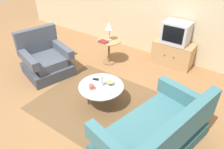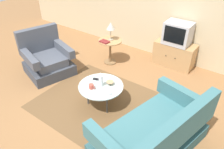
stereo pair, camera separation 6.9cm
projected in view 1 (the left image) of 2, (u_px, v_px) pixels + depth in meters
The scene contains 16 objects.
ground_plane at pixel (90, 106), 3.97m from camera, with size 16.00×16.00×0.00m, color olive.
back_wall at pixel (158, 0), 5.00m from camera, with size 9.00×0.12×2.70m, color #CCB78E.
area_rug at pixel (102, 104), 4.00m from camera, with size 2.30×1.88×0.00m, color brown.
armchair at pixel (46, 60), 4.74m from camera, with size 1.12×1.13×0.96m.
couch at pixel (155, 134), 3.04m from camera, with size 1.30×1.81×0.90m.
coffee_table at pixel (101, 87), 3.79m from camera, with size 0.79×0.79×0.43m.
side_table at pixel (109, 46), 5.05m from camera, with size 0.55×0.55×0.59m.
tv_stand at pixel (173, 54), 5.06m from camera, with size 0.91×0.46×0.57m.
television at pixel (176, 33), 4.76m from camera, with size 0.57×0.44×0.49m.
table_lamp at pixel (109, 26), 4.79m from camera, with size 0.20×0.20×0.42m.
vase at pixel (101, 80), 3.69m from camera, with size 0.07×0.07×0.27m.
mug at pixel (92, 87), 3.68m from camera, with size 0.13×0.09×0.08m.
bowl at pixel (110, 83), 3.78m from camera, with size 0.14×0.14×0.06m.
tv_remote_dark at pixel (97, 79), 3.91m from camera, with size 0.17×0.11×0.02m.
tv_remote_silver at pixel (107, 93), 3.58m from camera, with size 0.17×0.08×0.02m.
book at pixel (103, 42), 4.86m from camera, with size 0.22×0.17×0.03m.
Camera 1 is at (2.03, -2.22, 2.68)m, focal length 34.50 mm.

